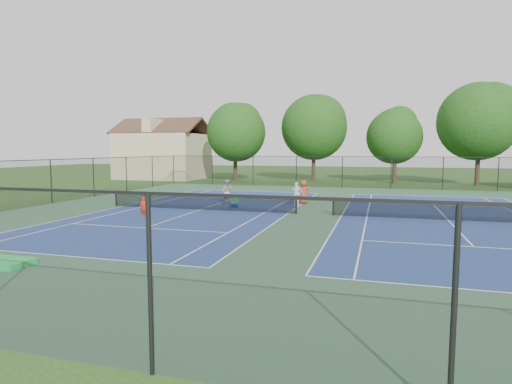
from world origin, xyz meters
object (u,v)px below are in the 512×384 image
(tree_back_b, at_px, (314,124))
(clapboard_house, at_px, (163,154))
(child_player, at_px, (144,207))
(tree_back_d, at_px, (480,118))
(bystander_c, at_px, (304,192))
(tree_back_c, at_px, (396,133))
(bystander_a, at_px, (297,194))
(ball_hopper, at_px, (235,200))
(tree_back_a, at_px, (235,129))
(ball_crate, at_px, (235,206))
(instructor, at_px, (227,192))

(tree_back_b, distance_m, clapboard_house, 19.35)
(child_player, bearing_deg, clapboard_house, 96.73)
(tree_back_d, bearing_deg, bystander_c, -126.68)
(tree_back_d, bearing_deg, tree_back_c, 172.87)
(tree_back_b, xyz_separation_m, clapboard_house, (-19.00, -1.00, -3.50))
(bystander_a, xyz_separation_m, ball_hopper, (-3.59, -2.09, -0.32))
(tree_back_a, height_order, bystander_c, tree_back_a)
(tree_back_d, xyz_separation_m, bystander_c, (-14.43, -19.38, -6.02))
(bystander_c, xyz_separation_m, ball_crate, (-3.86, -3.18, -0.66))
(tree_back_d, height_order, ball_hopper, tree_back_d)
(tree_back_d, bearing_deg, tree_back_b, 173.29)
(bystander_c, bearing_deg, clapboard_house, -51.95)
(instructor, bearing_deg, ball_crate, 116.32)
(instructor, bearing_deg, bystander_c, -170.73)
(bystander_a, bearing_deg, child_player, 41.20)
(clapboard_house, xyz_separation_m, instructor, (16.61, -22.00, -2.26))
(tree_back_c, relative_size, instructor, 5.02)
(tree_back_a, height_order, instructor, tree_back_a)
(tree_back_d, distance_m, ball_hopper, 29.73)
(tree_back_c, bearing_deg, child_player, -115.98)
(tree_back_d, xyz_separation_m, bystander_a, (-14.70, -20.47, -6.04))
(ball_hopper, bearing_deg, instructor, 125.19)
(bystander_c, relative_size, ball_hopper, 4.37)
(tree_back_d, xyz_separation_m, ball_crate, (-18.29, -22.56, -6.68))
(tree_back_a, bearing_deg, clapboard_house, 174.29)
(child_player, distance_m, instructor, 6.89)
(ball_hopper, bearing_deg, tree_back_d, 50.96)
(tree_back_c, height_order, child_player, tree_back_c)
(tree_back_a, height_order, ball_hopper, tree_back_a)
(child_player, bearing_deg, ball_hopper, 34.12)
(tree_back_a, distance_m, tree_back_b, 9.24)
(tree_back_b, height_order, bystander_a, tree_back_b)
(tree_back_a, relative_size, tree_back_c, 1.09)
(bystander_a, bearing_deg, tree_back_b, -87.20)
(bystander_a, bearing_deg, clapboard_house, -48.26)
(tree_back_a, relative_size, bystander_a, 5.85)
(ball_crate, relative_size, ball_hopper, 1.02)
(tree_back_c, bearing_deg, ball_hopper, -113.60)
(ball_crate, bearing_deg, tree_back_b, 86.98)
(child_player, bearing_deg, tree_back_c, 44.30)
(tree_back_a, xyz_separation_m, bystander_c, (11.57, -19.38, -5.23))
(tree_back_b, bearing_deg, ball_crate, -93.02)
(tree_back_d, distance_m, ball_crate, 29.80)
(child_player, relative_size, ball_hopper, 3.00)
(ball_hopper, bearing_deg, tree_back_c, 66.40)
(tree_back_c, distance_m, instructor, 25.21)
(bystander_a, height_order, bystander_c, bystander_c)
(tree_back_a, relative_size, child_player, 8.28)
(ball_crate, bearing_deg, clapboard_house, 126.93)
(child_player, bearing_deg, tree_back_d, 31.74)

